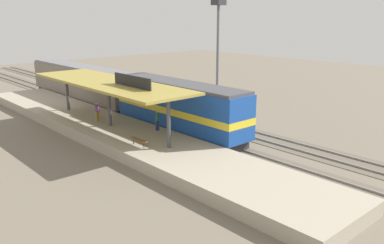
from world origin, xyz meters
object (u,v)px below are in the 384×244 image
platform_bench (139,140)px  locomotive (179,107)px  passenger_carriage_single (81,83)px  light_mast (218,32)px  person_waiting (97,111)px  person_walking (157,119)px

platform_bench → locomotive: 6.62m
locomotive → passenger_carriage_single: bearing=90.0°
platform_bench → light_mast: (13.80, 5.72, 7.05)m
person_waiting → person_walking: 6.38m
passenger_carriage_single → person_waiting: (-4.62, -12.19, -0.46)m
person_waiting → person_walking: (2.10, -6.03, 0.00)m
locomotive → person_waiting: locomotive is taller
platform_bench → person_waiting: bearing=80.7°
platform_bench → person_walking: person_walking is taller
platform_bench → passenger_carriage_single: passenger_carriage_single is taller
locomotive → passenger_carriage_single: 18.00m
passenger_carriage_single → platform_bench: bearing=-106.2°
platform_bench → passenger_carriage_single: (6.00, 20.59, 0.97)m
passenger_carriage_single → person_walking: (-2.52, -18.22, -0.46)m
platform_bench → locomotive: locomotive is taller
locomotive → passenger_carriage_single: (0.00, 18.00, -0.10)m
light_mast → person_waiting: bearing=167.8°
platform_bench → person_walking: 4.24m
locomotive → person_walking: (-2.52, -0.22, -0.56)m
platform_bench → light_mast: size_ratio=0.15×
passenger_carriage_single → person_waiting: 13.05m
locomotive → light_mast: (7.80, 3.13, 5.99)m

